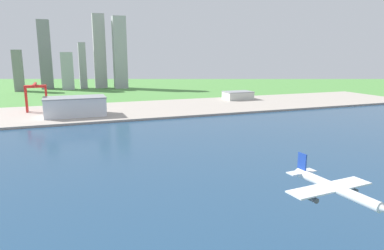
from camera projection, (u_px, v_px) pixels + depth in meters
The scene contains 8 objects.
ground_plane at pixel (171, 149), 268.90m from camera, with size 2400.00×2400.00×0.00m, color #518F42.
water_bay at pixel (200, 173), 213.83m from camera, with size 840.00×360.00×0.15m, color navy.
industrial_pier at pixel (127, 110), 442.98m from camera, with size 840.00×140.00×2.50m, color #ABA094.
airplane_landing at pixel (334, 188), 112.67m from camera, with size 31.74×37.05×10.86m.
port_crane_red at pixel (36, 91), 418.17m from camera, with size 24.90×45.28×34.86m.
warehouse_main at pixel (75, 106), 395.40m from camera, with size 67.45×36.20×21.51m.
warehouse_annex at pixel (238, 95), 536.74m from camera, with size 42.56×28.62×12.45m.
distant_skyline at pixel (80, 58), 713.53m from camera, with size 216.74×67.29×152.03m.
Camera 1 is at (-75.82, 51.17, 72.33)m, focal length 32.53 mm.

